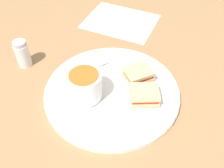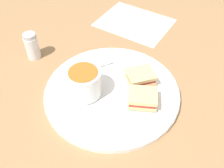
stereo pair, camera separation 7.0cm
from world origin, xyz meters
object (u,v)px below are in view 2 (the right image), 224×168
object	(u,v)px
soup_bowl	(84,82)
sandwich_half_near	(143,98)
salt_shaker	(31,47)
sandwich_half_far	(141,77)
spoon	(83,71)

from	to	relation	value
soup_bowl	sandwich_half_near	distance (m)	0.16
salt_shaker	sandwich_half_far	bearing A→B (deg)	102.13
soup_bowl	sandwich_half_near	xyz separation A→B (m)	(-0.05, 0.15, -0.02)
soup_bowl	sandwich_half_far	bearing A→B (deg)	138.85
sandwich_half_far	salt_shaker	bearing A→B (deg)	-77.87
spoon	salt_shaker	world-z (taller)	salt_shaker
spoon	salt_shaker	bearing A→B (deg)	-52.80
spoon	soup_bowl	bearing A→B (deg)	72.87
spoon	sandwich_half_near	bearing A→B (deg)	119.47
sandwich_half_near	salt_shaker	distance (m)	0.39
spoon	sandwich_half_far	xyz separation A→B (m)	(-0.06, 0.16, 0.01)
sandwich_half_far	salt_shaker	xyz separation A→B (m)	(0.07, -0.35, 0.01)
soup_bowl	spoon	size ratio (longest dim) A/B	0.79
sandwich_half_near	sandwich_half_far	distance (m)	0.08
sandwich_half_far	sandwich_half_near	bearing A→B (deg)	32.60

